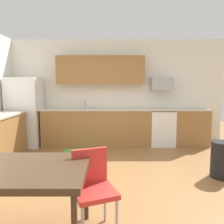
% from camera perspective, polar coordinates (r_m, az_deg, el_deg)
% --- Properties ---
extents(ground_plane, '(12.00, 12.00, 0.00)m').
position_cam_1_polar(ground_plane, '(3.66, 0.04, -17.65)').
color(ground_plane, olive).
extents(wall_back, '(5.80, 0.10, 2.70)m').
position_cam_1_polar(wall_back, '(5.99, -0.03, 5.18)').
color(wall_back, white).
rests_on(wall_back, ground).
extents(cabinet_run_back, '(2.70, 0.60, 0.90)m').
position_cam_1_polar(cabinet_run_back, '(5.75, -4.01, -3.93)').
color(cabinet_run_back, olive).
rests_on(cabinet_run_back, ground).
extents(cabinet_run_back_right, '(0.85, 0.60, 0.90)m').
position_cam_1_polar(cabinet_run_back_right, '(6.07, 19.02, -3.72)').
color(cabinet_run_back_right, olive).
rests_on(cabinet_run_back_right, ground).
extents(countertop_back, '(4.80, 0.64, 0.04)m').
position_cam_1_polar(countertop_back, '(5.67, -0.03, 0.74)').
color(countertop_back, beige).
rests_on(countertop_back, cabinet_run_back).
extents(upper_cabinets_back, '(2.20, 0.34, 0.70)m').
position_cam_1_polar(upper_cabinets_back, '(5.79, -3.05, 10.57)').
color(upper_cabinets_back, olive).
extents(refrigerator, '(0.76, 0.70, 1.71)m').
position_cam_1_polar(refrigerator, '(6.00, -21.33, -0.02)').
color(refrigerator, white).
rests_on(refrigerator, ground).
extents(oven_range, '(0.60, 0.60, 0.91)m').
position_cam_1_polar(oven_range, '(5.87, 12.33, -3.79)').
color(oven_range, white).
rests_on(oven_range, ground).
extents(microwave, '(0.54, 0.36, 0.32)m').
position_cam_1_polar(microwave, '(5.87, 12.39, 6.98)').
color(microwave, '#9EA0A5').
extents(sink_basin, '(0.48, 0.40, 0.14)m').
position_cam_1_polar(sink_basin, '(5.71, -7.18, 0.33)').
color(sink_basin, '#A5A8AD').
rests_on(sink_basin, countertop_back).
extents(sink_faucet, '(0.02, 0.02, 0.24)m').
position_cam_1_polar(sink_faucet, '(5.88, -6.99, 2.08)').
color(sink_faucet, '#B2B5BA').
rests_on(sink_faucet, countertop_back).
extents(dining_table, '(1.40, 0.90, 0.76)m').
position_cam_1_polar(dining_table, '(2.36, -24.10, -14.02)').
color(dining_table, '#422D1E').
rests_on(dining_table, ground).
extents(chair_near_table, '(0.52, 0.52, 0.85)m').
position_cam_1_polar(chair_near_table, '(2.43, -5.05, -17.78)').
color(chair_near_table, red).
rests_on(chair_near_table, ground).
extents(trash_bin, '(0.36, 0.36, 0.60)m').
position_cam_1_polar(trash_bin, '(4.18, 26.09, -10.82)').
color(trash_bin, black).
rests_on(trash_bin, ground).
extents(floor_mat, '(0.70, 0.50, 0.01)m').
position_cam_1_polar(floor_mat, '(5.26, -8.65, -9.97)').
color(floor_mat, '#4CA54C').
rests_on(floor_mat, ground).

